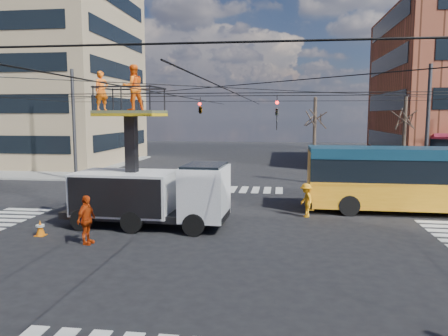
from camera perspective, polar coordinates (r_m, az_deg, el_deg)
ground at (r=18.44m, az=-1.29°, el=-8.10°), size 120.00×120.00×0.00m
sidewalk_nw at (r=45.56m, az=-23.89°, el=0.41°), size 18.00×18.00×0.12m
crosswalks at (r=18.44m, az=-1.29°, el=-8.07°), size 22.40×22.40×0.02m
building_tower at (r=49.44m, az=-23.91°, el=18.31°), size 18.06×16.06×30.00m
overhead_network at (r=18.22m, az=-1.36°, el=5.37°), size 24.24×24.24×8.00m
tree_a at (r=31.17m, az=11.79°, el=6.52°), size 2.00×2.00×6.00m
tree_b at (r=32.16m, az=22.58°, el=6.14°), size 2.00×2.00×6.00m
utility_truck at (r=18.92m, az=-9.66°, el=-1.09°), size 7.09×2.88×6.93m
city_bus at (r=23.59m, az=26.26°, el=-1.23°), size 12.52×2.77×3.20m
traffic_cone at (r=18.99m, az=-22.87°, el=-7.23°), size 0.36×0.36×0.63m
worker_ground at (r=17.06m, az=-17.54°, el=-6.48°), size 0.59×1.13×1.85m
flagger at (r=20.89m, az=10.67°, el=-4.16°), size 0.89×1.17×1.61m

